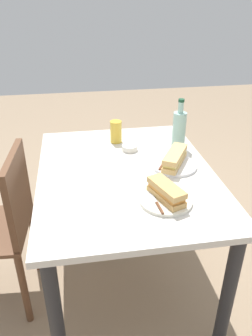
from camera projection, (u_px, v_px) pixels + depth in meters
ground_plane at (126, 278)px, 1.97m from camera, size 8.00×8.00×0.00m
dining_table at (126, 191)px, 1.68m from camera, size 1.10×0.85×0.73m
chair_far at (2, 223)px, 1.64m from camera, size 0.43×0.43×0.87m
plate_near at (174, 165)px, 1.66m from camera, size 0.23×0.23×0.01m
baguette_sandwich_near at (175, 158)px, 1.64m from camera, size 0.23×0.18×0.07m
knife_near at (164, 163)px, 1.67m from camera, size 0.16×0.10×0.01m
plate_far at (166, 200)px, 1.39m from camera, size 0.23×0.23×0.01m
baguette_sandwich_far at (166, 192)px, 1.37m from camera, size 0.20×0.13×0.07m
knife_far at (157, 203)px, 1.36m from camera, size 0.18×0.03×0.01m
water_bottle at (179, 129)px, 1.81m from camera, size 0.07×0.07×0.28m
beer_glass at (115, 132)px, 1.90m from camera, size 0.07×0.07×0.13m
olive_bowl at (130, 148)px, 1.82m from camera, size 0.08×0.08×0.03m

